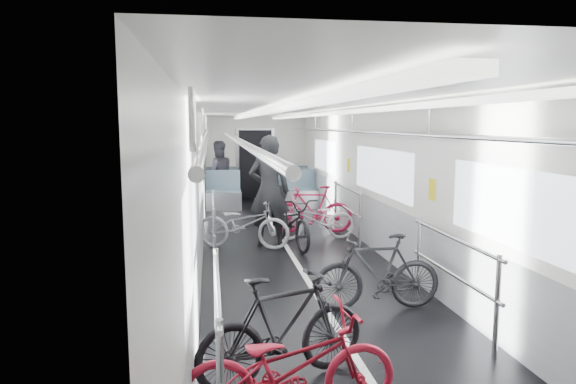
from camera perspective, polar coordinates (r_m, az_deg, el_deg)
name	(u,v)px	position (r m, az deg, el deg)	size (l,w,h in m)	color
car_shell	(279,178)	(10.03, -1.05, 1.55)	(3.02, 14.01, 2.41)	black
bike_left_near	(290,367)	(3.94, 0.25, -18.85)	(0.57, 1.62, 0.85)	#AA142A
bike_left_mid	(283,328)	(4.46, -0.52, -14.91)	(0.44, 1.57, 0.94)	black
bike_left_far	(243,224)	(9.06, -4.99, -3.56)	(0.58, 1.66, 0.87)	#9D9DA1
bike_right_near	(377,272)	(6.18, 9.90, -8.76)	(0.43, 1.51, 0.91)	black
bike_right_mid	(315,219)	(9.72, 3.04, -2.99)	(0.53, 1.52, 0.80)	silver
bike_right_far	(313,209)	(10.30, 2.79, -1.93)	(0.45, 1.60, 0.96)	#A61436
bike_aisle	(291,221)	(9.17, 0.38, -3.28)	(0.60, 1.72, 0.90)	black
person_standing	(269,191)	(9.13, -2.10, 0.12)	(0.73, 0.48, 1.99)	black
person_seated	(218,174)	(13.68, -7.76, 2.01)	(0.85, 0.66, 1.74)	#2D2B32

